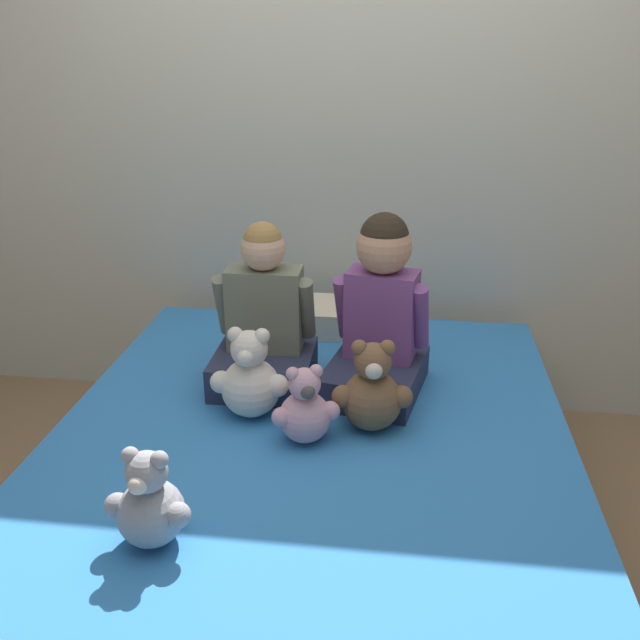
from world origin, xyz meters
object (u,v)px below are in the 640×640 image
Objects in this scene: teddy_bear_held_by_left_child at (250,379)px; teddy_bear_between_children at (305,410)px; child_on_right at (380,317)px; pillow_at_headboard at (337,317)px; bed at (310,500)px; child_on_left at (264,325)px; teddy_bear_at_foot_of_bed at (150,504)px; teddy_bear_held_by_right_child at (372,392)px.

teddy_bear_held_by_left_child is 0.24m from teddy_bear_between_children.
pillow_at_headboard is (-0.19, 0.49, -0.21)m from child_on_right.
pillow_at_headboard is at bearing 68.10° from teddy_bear_between_children.
teddy_bear_between_children is at bearing -111.49° from bed.
child_on_right is 2.02× the size of teddy_bear_held_by_left_child.
child_on_left is 0.88m from teddy_bear_at_foot_of_bed.
teddy_bear_between_children is 0.86m from pillow_at_headboard.
child_on_right is at bearing 61.20° from bed.
teddy_bear_between_children is 0.58m from teddy_bear_at_foot_of_bed.
bed is 0.89m from pillow_at_headboard.
bed is at bearing -107.27° from child_on_right.
teddy_bear_at_foot_of_bed reaches higher than teddy_bear_between_children.
teddy_bear_held_by_right_child is at bearing 22.35° from bed.
teddy_bear_between_children is 0.54× the size of pillow_at_headboard.
child_on_right is 2.06× the size of teddy_bear_held_by_right_child.
child_on_left reaches higher than teddy_bear_held_by_right_child.
teddy_bear_at_foot_of_bed is (-0.11, -0.86, -0.11)m from child_on_left.
child_on_right is at bearing 0.72° from child_on_left.
teddy_bear_held_by_left_child is 0.66× the size of pillow_at_headboard.
pillow_at_headboard is (0.01, 0.86, -0.05)m from teddy_bear_between_children.
teddy_bear_held_by_left_child reaches higher than pillow_at_headboard.
teddy_bear_held_by_left_child is at bearing -90.46° from child_on_left.
teddy_bear_held_by_left_child is 0.64m from teddy_bear_at_foot_of_bed.
teddy_bear_held_by_right_child is (0.39, -0.03, -0.00)m from teddy_bear_held_by_left_child.
child_on_right is at bearing 65.62° from teddy_bear_at_foot_of_bed.
teddy_bear_held_by_right_child is at bearing -34.76° from child_on_left.
teddy_bear_at_foot_of_bed is at bearing -136.57° from teddy_bear_held_by_right_child.
teddy_bear_held_by_left_child is 0.39m from teddy_bear_held_by_right_child.
teddy_bear_at_foot_of_bed is at bearing -142.74° from teddy_bear_between_children.
teddy_bear_held_by_right_child reaches higher than teddy_bear_between_children.
pillow_at_headboard is at bearing 74.45° from teddy_bear_held_by_left_child.
teddy_bear_held_by_right_child is at bearing 5.59° from teddy_bear_between_children.
bed is 0.44m from teddy_bear_held_by_left_child.
teddy_bear_at_foot_of_bed reaches higher than bed.
teddy_bear_between_children reaches higher than pillow_at_headboard.
child_on_right reaches higher than pillow_at_headboard.
teddy_bear_at_foot_of_bed is (-0.31, -0.52, 0.35)m from bed.
teddy_bear_at_foot_of_bed is at bearing -99.42° from teddy_bear_held_by_left_child.
teddy_bear_held_by_right_child is 0.79m from pillow_at_headboard.
bed is at bearing -90.00° from pillow_at_headboard.
teddy_bear_held_by_right_child reaches higher than pillow_at_headboard.
teddy_bear_held_by_right_child is 1.15× the size of teddy_bear_at_foot_of_bed.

